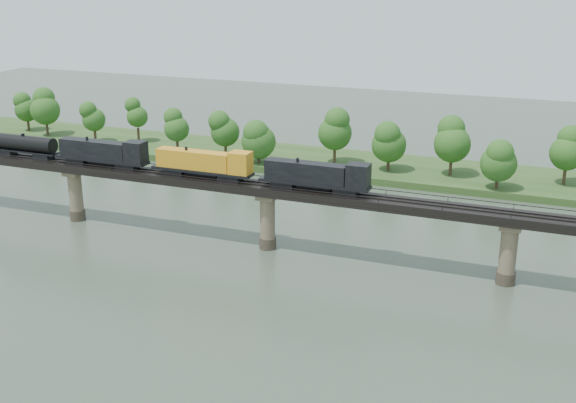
% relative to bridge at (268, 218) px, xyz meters
% --- Properties ---
extents(ground, '(400.00, 400.00, 0.00)m').
position_rel_bridge_xyz_m(ground, '(0.00, -30.00, -5.46)').
color(ground, '#334133').
rests_on(ground, ground).
extents(far_bank, '(300.00, 24.00, 1.60)m').
position_rel_bridge_xyz_m(far_bank, '(0.00, 55.00, -4.66)').
color(far_bank, '#29461C').
rests_on(far_bank, ground).
extents(bridge, '(236.00, 30.00, 11.50)m').
position_rel_bridge_xyz_m(bridge, '(0.00, 0.00, 0.00)').
color(bridge, '#473A2D').
rests_on(bridge, ground).
extents(bridge_superstructure, '(220.00, 4.90, 0.75)m').
position_rel_bridge_xyz_m(bridge_superstructure, '(0.00, 0.00, 6.33)').
color(bridge_superstructure, black).
rests_on(bridge_superstructure, bridge).
extents(far_treeline, '(289.06, 17.54, 13.60)m').
position_rel_bridge_xyz_m(far_treeline, '(-8.21, 50.52, 3.37)').
color(far_treeline, '#382619').
rests_on(far_treeline, far_bank).
extents(freight_train, '(76.51, 2.98, 5.27)m').
position_rel_bridge_xyz_m(freight_train, '(-19.18, -0.00, 8.56)').
color(freight_train, black).
rests_on(freight_train, bridge).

